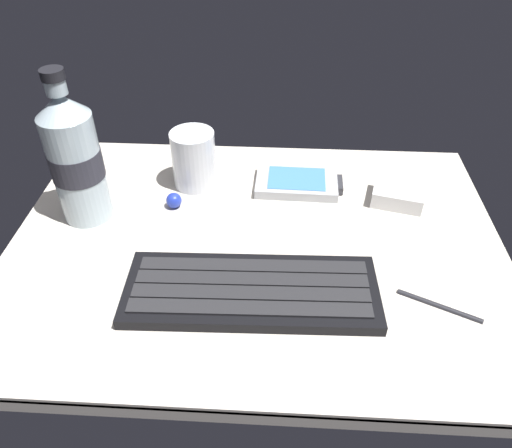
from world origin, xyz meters
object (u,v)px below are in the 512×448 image
water_bottle (75,159)px  trackball_mouse (174,200)px  handheld_device (298,182)px  stylus_pen (440,304)px  keyboard (252,291)px  juice_cup (194,161)px  charger_block (398,194)px

water_bottle → trackball_mouse: water_bottle is taller
handheld_device → stylus_pen: 27.69cm
handheld_device → trackball_mouse: bearing=-161.1°
water_bottle → trackball_mouse: (11.48, 2.35, -7.91)cm
handheld_device → water_bottle: water_bottle is taller
keyboard → water_bottle: 28.50cm
juice_cup → trackball_mouse: size_ratio=3.86×
juice_cup → water_bottle: water_bottle is taller
trackball_mouse → juice_cup: bearing=70.3°
juice_cup → trackball_mouse: juice_cup is taller
juice_cup → water_bottle: 16.78cm
stylus_pen → trackball_mouse: bearing=178.7°
juice_cup → charger_block: juice_cup is taller
water_bottle → charger_block: (43.18, 5.43, -7.81)cm
water_bottle → charger_block: water_bottle is taller
water_bottle → charger_block: bearing=7.2°
handheld_device → juice_cup: juice_cup is taller
handheld_device → water_bottle: (-28.93, -8.34, 8.28)cm
juice_cup → charger_block: (29.55, -2.92, -2.71)cm
keyboard → charger_block: charger_block is taller
water_bottle → charger_block: size_ratio=2.97×
handheld_device → juice_cup: size_ratio=1.52×
keyboard → trackball_mouse: 20.22cm
charger_block → water_bottle: bearing=-172.8°
charger_block → stylus_pen: charger_block is taller
juice_cup → stylus_pen: juice_cup is taller
keyboard → handheld_device: 22.91cm
handheld_device → charger_block: bearing=-11.5°
trackball_mouse → water_bottle: bearing=-168.4°
juice_cup → trackball_mouse: 6.96cm
juice_cup → water_bottle: bearing=-148.5°
charger_block → stylus_pen: size_ratio=0.74×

